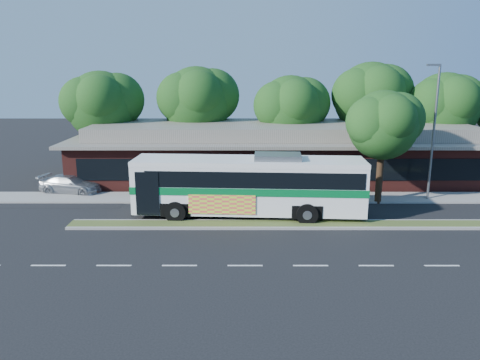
{
  "coord_description": "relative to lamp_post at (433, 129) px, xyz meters",
  "views": [
    {
      "loc": [
        -3.21,
        -24.86,
        8.76
      ],
      "look_at": [
        -3.24,
        3.5,
        2.0
      ],
      "focal_mm": 35.0,
      "sensor_mm": 36.0,
      "label": 1
    }
  ],
  "objects": [
    {
      "name": "tree_bg_a",
      "position": [
        -24.15,
        9.14,
        0.97
      ],
      "size": [
        6.47,
        5.8,
        8.63
      ],
      "color": "black",
      "rests_on": "ground"
    },
    {
      "name": "ground",
      "position": [
        -9.56,
        -6.0,
        -4.9
      ],
      "size": [
        120.0,
        120.0,
        0.0
      ],
      "primitive_type": "plane",
      "color": "black",
      "rests_on": "ground"
    },
    {
      "name": "tree_bg_c",
      "position": [
        -8.16,
        9.13,
        0.69
      ],
      "size": [
        6.24,
        5.6,
        8.26
      ],
      "color": "black",
      "rests_on": "ground"
    },
    {
      "name": "tree_bg_b",
      "position": [
        -16.13,
        10.14,
        1.24
      ],
      "size": [
        6.69,
        6.0,
        9.0
      ],
      "color": "black",
      "rests_on": "ground"
    },
    {
      "name": "tree_bg_e",
      "position": [
        4.85,
        9.14,
        0.84
      ],
      "size": [
        6.47,
        5.8,
        8.5
      ],
      "color": "black",
      "rests_on": "ground"
    },
    {
      "name": "sidewalk",
      "position": [
        -9.56,
        0.4,
        -4.84
      ],
      "size": [
        44.0,
        2.6,
        0.12
      ],
      "primitive_type": "cube",
      "color": "gray",
      "rests_on": "ground"
    },
    {
      "name": "median_strip",
      "position": [
        -9.56,
        -5.4,
        -4.83
      ],
      "size": [
        26.0,
        1.1,
        0.15
      ],
      "primitive_type": "cube",
      "color": "#485825",
      "rests_on": "ground"
    },
    {
      "name": "lamp_post",
      "position": [
        0.0,
        0.0,
        0.0
      ],
      "size": [
        0.93,
        0.18,
        9.07
      ],
      "color": "slate",
      "rests_on": "ground"
    },
    {
      "name": "parking_lot",
      "position": [
        -27.56,
        4.0,
        -4.9
      ],
      "size": [
        14.0,
        12.0,
        0.01
      ],
      "primitive_type": "cube",
      "color": "black",
      "rests_on": "ground"
    },
    {
      "name": "plaza_building",
      "position": [
        -9.56,
        6.99,
        -2.77
      ],
      "size": [
        33.2,
        11.2,
        4.45
      ],
      "color": "#531E1A",
      "rests_on": "ground"
    },
    {
      "name": "sidewalk_tree",
      "position": [
        -3.24,
        -0.59,
        0.41
      ],
      "size": [
        5.0,
        4.49,
        7.46
      ],
      "color": "black",
      "rests_on": "ground"
    },
    {
      "name": "transit_bus",
      "position": [
        -12.22,
        -3.61,
        -2.75
      ],
      "size": [
        13.92,
        3.8,
        3.87
      ],
      "rotation": [
        0.0,
        0.0,
        -0.06
      ],
      "color": "white",
      "rests_on": "ground"
    },
    {
      "name": "tree_bg_d",
      "position": [
        -1.12,
        10.15,
        1.52
      ],
      "size": [
        6.91,
        6.2,
        9.37
      ],
      "color": "black",
      "rests_on": "ground"
    },
    {
      "name": "sedan",
      "position": [
        -25.03,
        1.8,
        -4.25
      ],
      "size": [
        4.81,
        2.72,
        1.32
      ],
      "primitive_type": "imported",
      "rotation": [
        0.0,
        0.0,
        1.37
      ],
      "color": "#AAADB2",
      "rests_on": "ground"
    }
  ]
}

